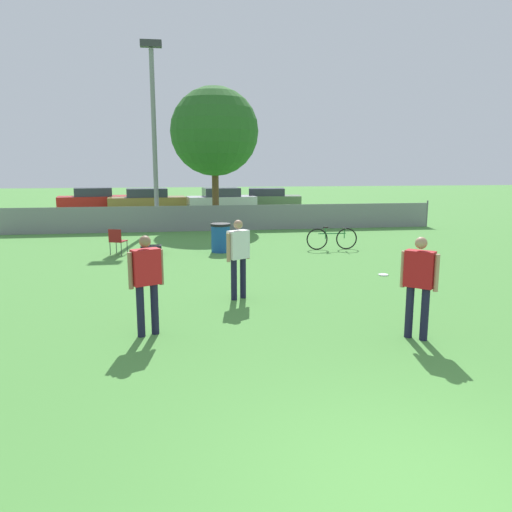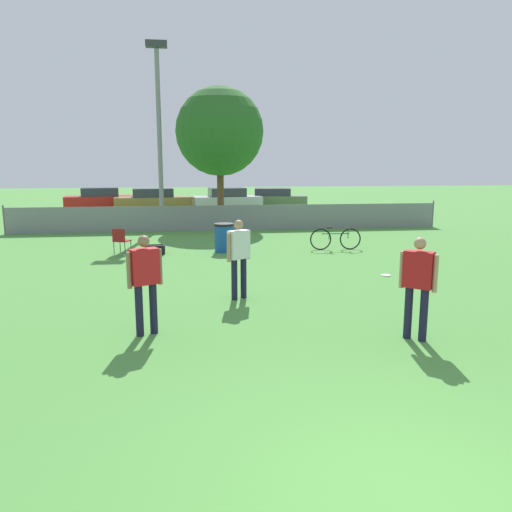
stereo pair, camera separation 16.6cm
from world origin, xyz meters
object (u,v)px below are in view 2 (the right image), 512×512
at_px(frisbee_disc, 386,275).
at_px(parked_car_tan, 153,200).
at_px(player_thrower_red, 418,281).
at_px(player_defender_red, 145,277).
at_px(tree_near_pole, 220,132).
at_px(parked_car_olive, 272,198).
at_px(player_receiver_white, 239,253).
at_px(parked_car_silver, 227,200).
at_px(bicycle_sideline, 336,239).
at_px(light_pole, 159,120).
at_px(trash_bin, 224,238).
at_px(gear_bag_sideline, 155,250).
at_px(folding_chair_sideline, 121,239).
at_px(parked_car_red, 100,199).

distance_m(frisbee_disc, parked_car_tan, 20.21).
height_order(player_thrower_red, player_defender_red, same).
bearing_deg(tree_near_pole, parked_car_olive, 64.21).
xyz_separation_m(player_receiver_white, parked_car_tan, (-3.13, 20.61, -0.31)).
bearing_deg(parked_car_silver, bicycle_sideline, -86.47).
distance_m(player_receiver_white, parked_car_silver, 20.61).
bearing_deg(parked_car_olive, frisbee_disc, -82.83).
height_order(light_pole, player_thrower_red, light_pole).
relative_size(player_receiver_white, parked_car_olive, 0.37).
distance_m(player_defender_red, parked_car_tan, 22.73).
xyz_separation_m(player_defender_red, frisbee_disc, (5.80, 3.79, -0.99)).
bearing_deg(player_defender_red, trash_bin, 50.47).
bearing_deg(frisbee_disc, gear_bag_sideline, 146.67).
bearing_deg(folding_chair_sideline, parked_car_olive, -93.39).
distance_m(parked_car_red, parked_car_olive, 10.86).
height_order(bicycle_sideline, parked_car_red, parked_car_red).
xyz_separation_m(parked_car_red, parked_car_tan, (3.32, -1.28, -0.00)).
distance_m(player_defender_red, parked_car_silver, 22.86).
xyz_separation_m(frisbee_disc, gear_bag_sideline, (-6.15, 4.04, 0.13)).
distance_m(tree_near_pole, trash_bin, 8.69).
bearing_deg(parked_car_silver, player_defender_red, -103.97).
bearing_deg(trash_bin, folding_chair_sideline, -179.21).
bearing_deg(folding_chair_sideline, light_pole, -76.36).
xyz_separation_m(tree_near_pole, bicycle_sideline, (3.35, -7.90, -3.97)).
relative_size(light_pole, player_receiver_white, 4.69).
xyz_separation_m(player_defender_red, parked_car_olive, (6.20, 23.78, -0.34)).
xyz_separation_m(light_pole, parked_car_tan, (-0.93, 8.21, -4.06)).
relative_size(player_thrower_red, parked_car_olive, 0.37).
bearing_deg(parked_car_tan, parked_car_olive, 2.19).
distance_m(player_receiver_white, parked_car_red, 22.82).
bearing_deg(parked_car_red, parked_car_tan, -29.25).
bearing_deg(parked_car_tan, gear_bag_sideline, -92.28).
height_order(trash_bin, parked_car_olive, parked_car_olive).
distance_m(trash_bin, parked_car_tan, 15.08).
height_order(player_thrower_red, bicycle_sideline, player_thrower_red).
distance_m(tree_near_pole, parked_car_olive, 9.68).
height_order(tree_near_pole, folding_chair_sideline, tree_near_pole).
bearing_deg(parked_car_silver, gear_bag_sideline, -109.38).
bearing_deg(parked_car_red, player_thrower_red, -78.10).
xyz_separation_m(folding_chair_sideline, parked_car_tan, (0.07, 14.77, 0.20)).
relative_size(light_pole, player_thrower_red, 4.69).
relative_size(player_defender_red, gear_bag_sideline, 2.64).
xyz_separation_m(player_receiver_white, gear_bag_sideline, (-2.14, 5.76, -0.85)).
xyz_separation_m(tree_near_pole, parked_car_red, (-6.97, 8.24, -3.65)).
relative_size(trash_bin, parked_car_red, 0.21).
bearing_deg(folding_chair_sideline, player_thrower_red, 145.80).
height_order(light_pole, trash_bin, light_pole).
bearing_deg(parked_car_red, parked_car_olive, -9.12).
relative_size(light_pole, parked_car_tan, 1.69).
height_order(bicycle_sideline, parked_car_tan, parked_car_tan).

